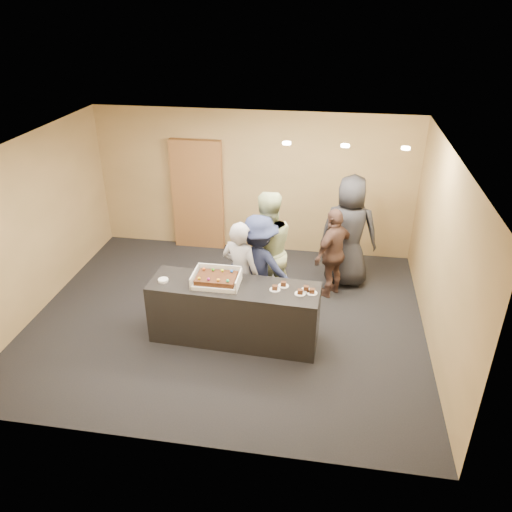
{
  "coord_description": "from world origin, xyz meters",
  "views": [
    {
      "loc": [
        1.47,
        -6.3,
        4.5
      ],
      "look_at": [
        0.45,
        0.0,
        1.14
      ],
      "focal_mm": 35.0,
      "sensor_mm": 36.0,
      "label": 1
    }
  ],
  "objects_px": {
    "sheet_cake": "(216,278)",
    "cake_box": "(217,280)",
    "serving_counter": "(234,312)",
    "person_navy_man": "(259,267)",
    "person_brown_extra": "(334,253)",
    "person_server_grey": "(241,273)",
    "storage_cabinet": "(198,195)",
    "person_sage_man": "(266,251)",
    "person_dark_suit": "(349,232)",
    "plate_stack": "(163,280)"
  },
  "relations": [
    {
      "from": "storage_cabinet",
      "to": "cake_box",
      "type": "bearing_deg",
      "value": -70.01
    },
    {
      "from": "person_sage_man",
      "to": "person_dark_suit",
      "type": "xyz_separation_m",
      "value": [
        1.28,
        0.92,
        0.0
      ]
    },
    {
      "from": "cake_box",
      "to": "person_sage_man",
      "type": "distance_m",
      "value": 1.11
    },
    {
      "from": "storage_cabinet",
      "to": "person_sage_man",
      "type": "height_order",
      "value": "storage_cabinet"
    },
    {
      "from": "storage_cabinet",
      "to": "sheet_cake",
      "type": "distance_m",
      "value": 3.07
    },
    {
      "from": "person_sage_man",
      "to": "serving_counter",
      "type": "bearing_deg",
      "value": 50.76
    },
    {
      "from": "storage_cabinet",
      "to": "person_server_grey",
      "type": "height_order",
      "value": "storage_cabinet"
    },
    {
      "from": "serving_counter",
      "to": "person_navy_man",
      "type": "height_order",
      "value": "person_navy_man"
    },
    {
      "from": "storage_cabinet",
      "to": "sheet_cake",
      "type": "relative_size",
      "value": 3.88
    },
    {
      "from": "person_sage_man",
      "to": "person_dark_suit",
      "type": "height_order",
      "value": "same"
    },
    {
      "from": "serving_counter",
      "to": "person_server_grey",
      "type": "height_order",
      "value": "person_server_grey"
    },
    {
      "from": "sheet_cake",
      "to": "cake_box",
      "type": "bearing_deg",
      "value": 89.12
    },
    {
      "from": "person_brown_extra",
      "to": "plate_stack",
      "type": "bearing_deg",
      "value": -21.11
    },
    {
      "from": "person_sage_man",
      "to": "person_server_grey",
      "type": "bearing_deg",
      "value": 37.13
    },
    {
      "from": "serving_counter",
      "to": "person_navy_man",
      "type": "bearing_deg",
      "value": 73.23
    },
    {
      "from": "sheet_cake",
      "to": "person_brown_extra",
      "type": "distance_m",
      "value": 2.19
    },
    {
      "from": "plate_stack",
      "to": "person_dark_suit",
      "type": "distance_m",
      "value": 3.24
    },
    {
      "from": "serving_counter",
      "to": "sheet_cake",
      "type": "bearing_deg",
      "value": -177.4
    },
    {
      "from": "person_dark_suit",
      "to": "cake_box",
      "type": "bearing_deg",
      "value": 49.76
    },
    {
      "from": "plate_stack",
      "to": "person_sage_man",
      "type": "distance_m",
      "value": 1.67
    },
    {
      "from": "storage_cabinet",
      "to": "sheet_cake",
      "type": "height_order",
      "value": "storage_cabinet"
    },
    {
      "from": "person_sage_man",
      "to": "plate_stack",
      "type": "bearing_deg",
      "value": 16.32
    },
    {
      "from": "serving_counter",
      "to": "person_navy_man",
      "type": "distance_m",
      "value": 0.83
    },
    {
      "from": "cake_box",
      "to": "person_server_grey",
      "type": "height_order",
      "value": "person_server_grey"
    },
    {
      "from": "cake_box",
      "to": "sheet_cake",
      "type": "relative_size",
      "value": 1.17
    },
    {
      "from": "sheet_cake",
      "to": "plate_stack",
      "type": "relative_size",
      "value": 3.85
    },
    {
      "from": "cake_box",
      "to": "sheet_cake",
      "type": "xyz_separation_m",
      "value": [
        -0.0,
        -0.02,
        0.05
      ]
    },
    {
      "from": "person_navy_man",
      "to": "serving_counter",
      "type": "bearing_deg",
      "value": 82.37
    },
    {
      "from": "storage_cabinet",
      "to": "person_navy_man",
      "type": "relative_size",
      "value": 1.28
    },
    {
      "from": "person_dark_suit",
      "to": "person_sage_man",
      "type": "bearing_deg",
      "value": 39.78
    },
    {
      "from": "person_navy_man",
      "to": "plate_stack",
      "type": "bearing_deg",
      "value": 42.21
    },
    {
      "from": "person_sage_man",
      "to": "person_dark_suit",
      "type": "distance_m",
      "value": 1.57
    },
    {
      "from": "person_sage_man",
      "to": "person_navy_man",
      "type": "relative_size",
      "value": 1.16
    },
    {
      "from": "person_sage_man",
      "to": "sheet_cake",
      "type": "bearing_deg",
      "value": 38.88
    },
    {
      "from": "person_navy_man",
      "to": "person_dark_suit",
      "type": "distance_m",
      "value": 1.82
    },
    {
      "from": "serving_counter",
      "to": "storage_cabinet",
      "type": "bearing_deg",
      "value": 116.59
    },
    {
      "from": "serving_counter",
      "to": "person_dark_suit",
      "type": "distance_m",
      "value": 2.53
    },
    {
      "from": "person_server_grey",
      "to": "person_dark_suit",
      "type": "xyz_separation_m",
      "value": [
        1.58,
        1.42,
        0.14
      ]
    },
    {
      "from": "serving_counter",
      "to": "sheet_cake",
      "type": "height_order",
      "value": "sheet_cake"
    },
    {
      "from": "storage_cabinet",
      "to": "plate_stack",
      "type": "bearing_deg",
      "value": -84.53
    },
    {
      "from": "person_sage_man",
      "to": "person_brown_extra",
      "type": "relative_size",
      "value": 1.26
    },
    {
      "from": "serving_counter",
      "to": "plate_stack",
      "type": "xyz_separation_m",
      "value": [
        -1.01,
        -0.04,
        0.47
      ]
    },
    {
      "from": "person_brown_extra",
      "to": "person_dark_suit",
      "type": "relative_size",
      "value": 0.79
    },
    {
      "from": "plate_stack",
      "to": "person_dark_suit",
      "type": "bearing_deg",
      "value": 36.89
    },
    {
      "from": "serving_counter",
      "to": "person_brown_extra",
      "type": "bearing_deg",
      "value": 50.07
    },
    {
      "from": "person_dark_suit",
      "to": "plate_stack",
      "type": "bearing_deg",
      "value": 40.93
    },
    {
      "from": "serving_counter",
      "to": "plate_stack",
      "type": "relative_size",
      "value": 16.69
    },
    {
      "from": "sheet_cake",
      "to": "person_sage_man",
      "type": "distance_m",
      "value": 1.13
    },
    {
      "from": "person_navy_man",
      "to": "person_server_grey",
      "type": "bearing_deg",
      "value": 53.53
    },
    {
      "from": "cake_box",
      "to": "person_brown_extra",
      "type": "distance_m",
      "value": 2.17
    }
  ]
}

